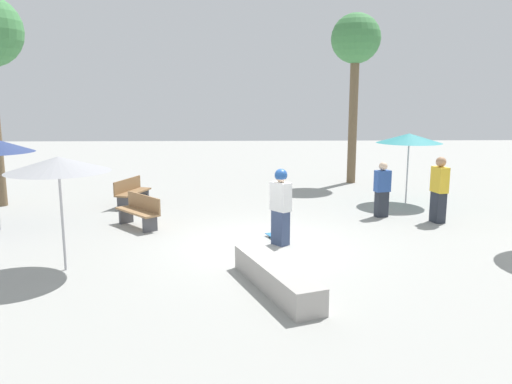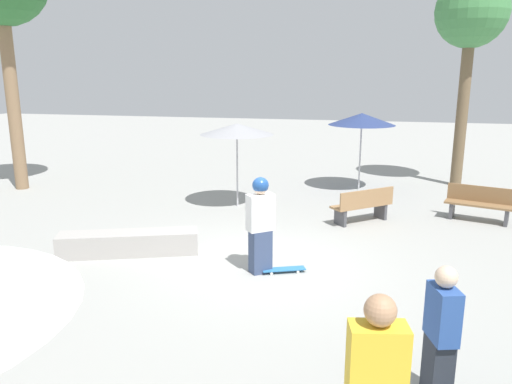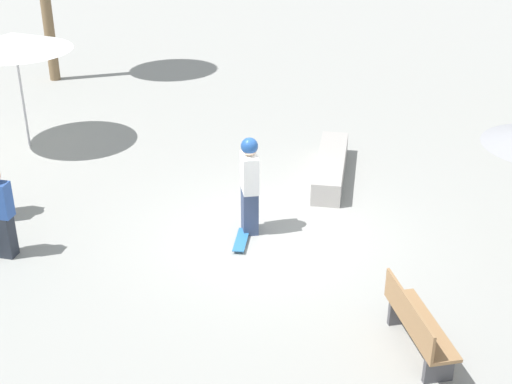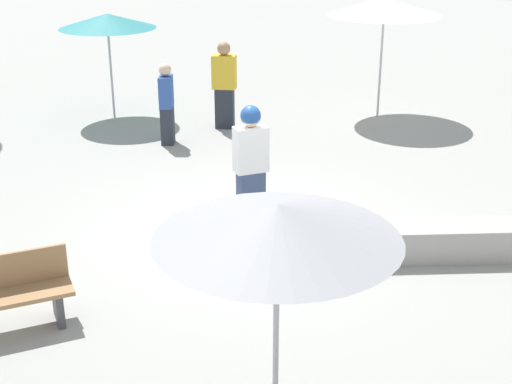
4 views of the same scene
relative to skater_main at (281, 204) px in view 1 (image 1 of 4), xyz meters
name	(u,v)px [view 1 (image 1 of 4)]	position (x,y,z in m)	size (l,w,h in m)	color
ground_plane	(265,246)	(-0.37, -0.08, -0.96)	(60.00, 60.00, 0.00)	#9E9E99
skater_main	(281,204)	(0.00, 0.00, 0.00)	(0.50, 0.53, 1.79)	#38476B
skateboard	(276,237)	(-0.08, 0.42, -0.91)	(0.49, 0.82, 0.07)	teal
concrete_ledge	(276,277)	(-0.30, -2.79, -0.73)	(1.48, 2.78, 0.46)	#A8A39E
bench_near	(132,192)	(-4.40, 4.56, -0.54)	(0.91, 1.66, 0.85)	#47474C
bench_far	(139,211)	(-3.61, 1.76, -0.54)	(1.38, 1.50, 0.85)	#47474C
shade_umbrella_grey	(58,164)	(-4.41, -1.63, 1.15)	(1.97, 1.97, 2.26)	#B7B7BC
shade_umbrella_teal	(409,138)	(4.48, 4.63, 1.15)	(2.07, 2.07, 2.27)	#B7B7BC
palm_tree_far_back	(356,45)	(3.58, 8.76, 4.46)	(1.92, 1.92, 6.64)	brown
bystander_watching	(382,190)	(3.13, 2.72, -0.17)	(0.48, 0.35, 1.59)	#282D38
bystander_far	(439,190)	(4.50, 2.02, -0.06)	(0.37, 0.54, 1.81)	#282D38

